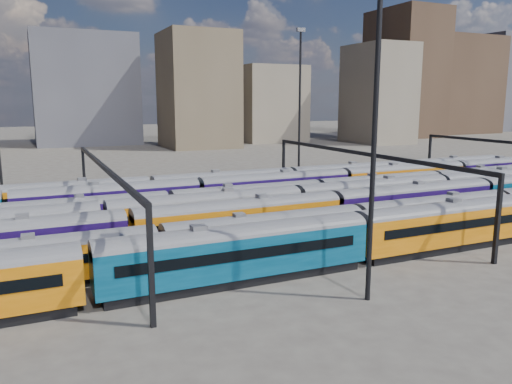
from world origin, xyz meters
name	(u,v)px	position (x,y,z in m)	size (l,w,h in m)	color
ground	(286,224)	(0.00, 0.00, 0.00)	(500.00, 500.00, 0.00)	#413C37
rake_0	(455,219)	(10.29, -15.00, 2.89)	(111.58, 3.27, 5.51)	black
rake_1	(433,210)	(12.34, -10.00, 2.53)	(137.02, 2.86, 4.81)	black
rake_2	(128,227)	(-18.73, -5.00, 2.82)	(130.47, 3.18, 5.36)	black
rake_3	(373,193)	(12.18, 0.00, 2.79)	(151.11, 3.16, 5.32)	black
rake_4	(380,186)	(17.13, 5.00, 2.53)	(97.76, 2.87, 4.82)	black
rake_5	(109,198)	(-18.23, 10.00, 2.82)	(152.44, 3.18, 5.37)	black
rake_6	(150,188)	(-12.27, 15.00, 2.70)	(125.29, 3.06, 5.15)	black
gantry_1	(104,177)	(-20.00, 0.00, 6.79)	(0.35, 40.35, 8.03)	black
gantry_2	(360,161)	(10.00, 0.00, 6.79)	(0.35, 40.35, 8.03)	black
mast_2	(376,102)	(-5.00, -22.00, 13.97)	(1.40, 0.50, 25.60)	black
mast_3	(300,101)	(15.00, 24.00, 13.97)	(1.40, 0.50, 25.60)	black
skyline	(400,82)	(104.75, 105.73, 20.83)	(399.22, 60.48, 50.03)	#665B4C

